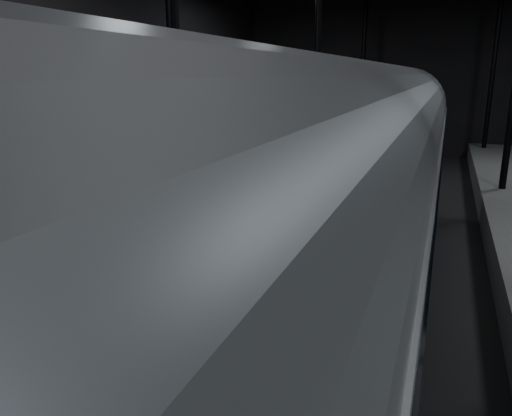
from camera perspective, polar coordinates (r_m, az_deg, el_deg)
The scene contains 6 objects.
ground at distance 14.43m, azimuth 13.32°, elevation -7.14°, with size 44.00×44.00×0.00m, color black.
platform_left at distance 16.80m, azimuth -12.79°, elevation -2.12°, with size 9.00×43.80×1.00m, color #555553.
tactile_strip at distance 14.80m, azimuth 1.01°, elevation -2.03°, with size 0.50×43.80×0.01m, color olive.
track at distance 14.41m, azimuth 13.33°, elevation -6.89°, with size 2.40×43.00×0.24m.
train at distance 10.57m, azimuth 12.01°, elevation 2.12°, with size 3.06×20.44×5.46m.
woman at distance 13.69m, azimuth -2.87°, elevation -0.13°, with size 0.56×0.37×1.54m, color tan.
Camera 1 is at (1.51, -13.32, 5.36)m, focal length 35.00 mm.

